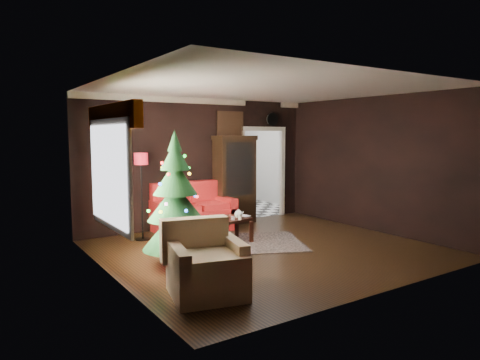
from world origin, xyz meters
TOP-DOWN VIEW (x-y plane):
  - floor at (0.00, 0.00)m, footprint 5.50×5.50m
  - ceiling at (0.00, 0.00)m, footprint 5.50×5.50m
  - wall_back at (0.00, 2.50)m, footprint 5.50×0.00m
  - wall_front at (0.00, -2.50)m, footprint 5.50×0.00m
  - wall_left at (-2.75, 0.00)m, footprint 0.00×5.50m
  - wall_right at (2.75, 0.00)m, footprint 0.00×5.50m
  - doorway at (1.70, 2.50)m, footprint 1.10×0.10m
  - left_window at (-2.71, 0.20)m, footprint 0.05×1.60m
  - valance at (-2.63, 0.20)m, footprint 0.12×2.10m
  - kitchen_floor at (1.70, 4.00)m, footprint 3.00×3.00m
  - kitchen_window at (1.70, 5.45)m, footprint 0.70×0.06m
  - rug at (-0.12, 0.58)m, footprint 2.62×2.32m
  - loveseat at (-0.40, 2.05)m, footprint 1.70×0.90m
  - curio_cabinet at (0.75, 2.27)m, footprint 0.90×0.45m
  - floor_lamp at (-1.59, 1.89)m, footprint 0.36×0.36m
  - christmas_tree at (-1.79, -0.05)m, footprint 1.23×1.23m
  - armchair at (-1.98, -1.35)m, footprint 1.12×1.12m
  - coffee_table at (-0.42, 0.82)m, footprint 1.08×0.80m
  - teapot at (-0.14, 0.74)m, footprint 0.23×0.23m
  - cup_a at (-0.32, 0.66)m, footprint 0.10×0.10m
  - cup_b at (-0.21, 0.58)m, footprint 0.08×0.08m
  - book at (-0.03, 0.82)m, footprint 0.16×0.05m
  - wall_clock at (1.95, 2.45)m, footprint 0.32×0.32m
  - painting at (0.75, 2.46)m, footprint 0.62×0.05m
  - kitchen_counter at (1.70, 5.20)m, footprint 1.80×0.60m
  - kitchen_table at (1.40, 3.70)m, footprint 0.70×0.70m

SIDE VIEW (x-z plane):
  - floor at x=0.00m, z-range 0.00..0.00m
  - kitchen_floor at x=1.70m, z-range 0.00..0.00m
  - rug at x=-0.12m, z-range 0.00..0.01m
  - coffee_table at x=-0.42m, z-range 0.01..0.45m
  - kitchen_table at x=1.40m, z-range 0.00..0.75m
  - kitchen_counter at x=1.70m, z-range 0.00..0.90m
  - armchair at x=-1.98m, z-range -0.01..0.93m
  - cup_b at x=-0.21m, z-range 0.45..0.50m
  - cup_a at x=-0.32m, z-range 0.45..0.51m
  - loveseat at x=-0.40m, z-range 0.00..1.00m
  - teapot at x=-0.14m, z-range 0.45..0.61m
  - book at x=-0.03m, z-range 0.45..0.67m
  - floor_lamp at x=-1.59m, z-range -0.01..1.67m
  - curio_cabinet at x=0.75m, z-range 0.00..1.90m
  - christmas_tree at x=-1.79m, z-range 0.08..2.02m
  - doorway at x=1.70m, z-range 0.00..2.10m
  - wall_back at x=0.00m, z-range -1.35..4.15m
  - wall_front at x=0.00m, z-range -1.35..4.15m
  - wall_left at x=-2.75m, z-range -1.35..4.15m
  - wall_right at x=2.75m, z-range -1.35..4.15m
  - left_window at x=-2.71m, z-range 0.75..2.15m
  - kitchen_window at x=1.70m, z-range 1.35..2.05m
  - painting at x=0.75m, z-range 1.99..2.51m
  - valance at x=-2.63m, z-range 2.10..2.44m
  - wall_clock at x=1.95m, z-range 2.35..2.41m
  - ceiling at x=0.00m, z-range 2.80..2.80m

